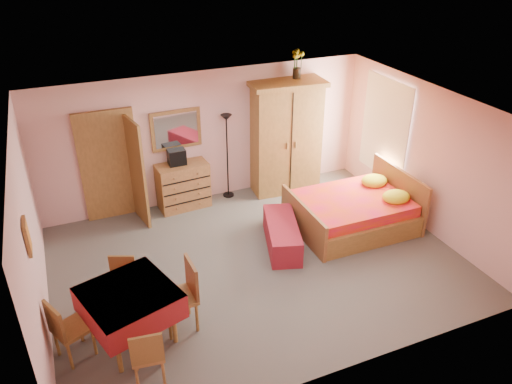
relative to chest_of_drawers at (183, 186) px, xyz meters
name	(u,v)px	position (x,y,z in m)	size (l,w,h in m)	color
floor	(258,262)	(0.61, -2.26, -0.46)	(6.50, 6.50, 0.00)	#5F5953
ceiling	(258,112)	(0.61, -2.26, 2.14)	(6.50, 6.50, 0.00)	brown
wall_back	(207,137)	(0.61, 0.24, 0.84)	(6.50, 0.10, 2.60)	#DFA4A2
wall_front	(344,290)	(0.61, -4.76, 0.84)	(6.50, 0.10, 2.60)	#DFA4A2
wall_left	(30,239)	(-2.64, -2.26, 0.84)	(0.10, 5.00, 2.60)	#DFA4A2
wall_right	(427,159)	(3.86, -2.26, 0.84)	(0.10, 5.00, 2.60)	#DFA4A2
doorway	(110,166)	(-1.29, 0.21, 0.56)	(1.06, 0.12, 2.15)	#9E6B35
window	(385,128)	(3.82, -1.06, 0.99)	(0.08, 1.40, 1.95)	white
picture_left	(27,237)	(-2.61, -2.86, 1.24)	(0.04, 0.32, 0.42)	orange
picture_back	(315,109)	(2.96, 0.21, 1.09)	(0.30, 0.04, 0.40)	#D8BF59
chest_of_drawers	(183,186)	(0.00, 0.00, 0.00)	(0.97, 0.49, 0.92)	#965E33
wall_mirror	(176,130)	(0.00, 0.21, 1.09)	(0.97, 0.05, 0.76)	silver
stereo	(177,157)	(-0.07, 0.03, 0.61)	(0.32, 0.24, 0.30)	black
floor_lamp	(227,157)	(0.96, 0.08, 0.41)	(0.22, 0.22, 1.75)	black
wardrobe	(285,137)	(2.15, -0.07, 0.69)	(1.47, 0.76, 2.31)	olive
sunflower_vase	(297,64)	(2.40, 0.02, 2.13)	(0.22, 0.22, 0.56)	gold
bed	(352,203)	(2.63, -1.91, 0.03)	(2.10, 1.65, 0.97)	#E6163F
bench	(282,235)	(1.18, -1.99, -0.23)	(0.51, 1.36, 0.45)	maroon
dining_table	(132,316)	(-1.60, -3.21, -0.06)	(1.10, 1.10, 0.81)	maroon
chair_south	(147,352)	(-1.55, -3.95, -0.04)	(0.39, 0.39, 0.85)	#A76D38
chair_north	(122,286)	(-1.62, -2.56, -0.05)	(0.37, 0.37, 0.82)	#A96A39
chair_west	(72,328)	(-2.34, -3.20, 0.00)	(0.42, 0.42, 0.92)	olive
chair_east	(178,297)	(-0.97, -3.22, 0.05)	(0.47, 0.47, 1.03)	olive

